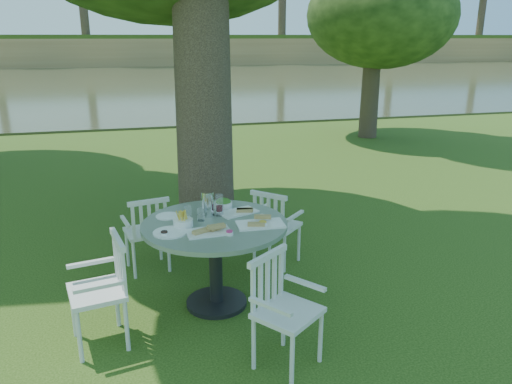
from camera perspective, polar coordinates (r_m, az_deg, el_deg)
ground at (r=5.29m, az=0.56°, el=-9.46°), size 140.00×140.00×0.00m
table at (r=4.50m, az=-4.70°, el=-5.57°), size 1.29×1.29×0.81m
chair_ne at (r=5.31m, az=1.97°, el=-3.49°), size 0.58×0.58×0.84m
chair_nw at (r=5.28m, az=-12.24°, el=-4.13°), size 0.49×0.47×0.83m
chair_sw at (r=4.18m, az=-16.62°, el=-9.89°), size 0.50×0.52×0.89m
chair_se at (r=3.78m, az=2.59°, el=-12.40°), size 0.60×0.59×0.87m
tableware at (r=4.48m, az=-5.16°, el=-2.65°), size 1.14×0.81×0.23m
river at (r=27.68m, az=-12.29°, el=12.05°), size 100.00×28.00×0.12m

